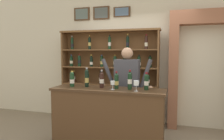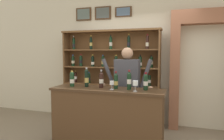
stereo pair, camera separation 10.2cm
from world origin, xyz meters
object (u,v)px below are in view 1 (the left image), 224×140
Objects in this scene: shopkeeper at (127,83)px; wine_glass_spare at (136,83)px; tasting_bottle_bianco at (87,78)px; tasting_counter at (108,119)px; tasting_bottle_vin_santo at (102,80)px; wine_shelf at (109,75)px; tasting_bottle_rosso at (72,79)px; tasting_bottle_super_tuscan at (130,80)px; tasting_bottle_prosecco at (146,81)px; tasting_bottle_chianti at (116,81)px; wine_glass_center at (113,83)px.

wine_glass_spare is at bearing -65.18° from shopkeeper.
tasting_counter is at bearing -7.97° from tasting_bottle_bianco.
tasting_counter is 6.17× the size of tasting_bottle_vin_santo.
wine_shelf is 13.93× the size of wine_glass_spare.
tasting_bottle_super_tuscan reaches higher than tasting_bottle_rosso.
tasting_bottle_super_tuscan reaches higher than tasting_counter.
tasting_bottle_prosecco is (0.99, -1.24, 0.06)m from wine_shelf.
tasting_bottle_rosso is 0.78m from tasting_bottle_chianti.
tasting_bottle_chianti is (0.78, 0.02, -0.01)m from tasting_bottle_rosso.
tasting_bottle_chianti reaches higher than wine_glass_spare.
tasting_bottle_bianco is 1.09× the size of tasting_bottle_vin_santo.
tasting_bottle_prosecco is (0.40, -0.43, 0.10)m from shopkeeper.
tasting_bottle_prosecco reaches higher than wine_glass_spare.
tasting_counter is 6.60× the size of tasting_bottle_chianti.
wine_glass_spare is at bearing -20.63° from tasting_bottle_chianti.
tasting_counter is at bearing -170.08° from tasting_bottle_chianti.
tasting_counter is at bearing 167.85° from wine_glass_spare.
tasting_bottle_bianco is 2.03× the size of wine_glass_spare.
tasting_bottle_bianco reaches higher than tasting_bottle_chianti.
tasting_bottle_bianco reaches higher than tasting_bottle_vin_santo.
tasting_bottle_vin_santo is at bearing 166.13° from wine_glass_spare.
wine_glass_center is at bearing -70.44° from wine_shelf.
tasting_bottle_prosecco is (0.47, 0.02, 0.01)m from tasting_bottle_chianti.
tasting_bottle_rosso is at bearing -178.64° from tasting_bottle_chianti.
tasting_bottle_bianco is (-0.01, -1.23, 0.08)m from wine_shelf.
wine_shelf is 8.32× the size of tasting_bottle_rosso.
tasting_bottle_chianti is 0.11m from wine_glass_center.
tasting_bottle_rosso is 1.00m from tasting_bottle_super_tuscan.
wine_glass_center is (-0.03, -0.10, -0.03)m from tasting_bottle_chianti.
tasting_bottle_vin_santo reaches higher than tasting_counter.
wine_glass_spare is at bearing -4.26° from wine_glass_center.
tasting_bottle_chianti is at bearing 9.92° from tasting_counter.
wine_glass_spare is (0.87, -0.16, -0.03)m from tasting_bottle_bianco.
tasting_bottle_rosso is 0.26m from tasting_bottle_bianco.
tasting_bottle_vin_santo is 2.14× the size of wine_glass_center.
tasting_bottle_bianco is at bearing -90.43° from wine_shelf.
tasting_bottle_super_tuscan is (0.15, -0.46, 0.12)m from shopkeeper.
tasting_bottle_super_tuscan reaches higher than tasting_bottle_chianti.
tasting_counter is 11.44× the size of wine_glass_spare.
tasting_bottle_vin_santo is 0.26m from tasting_bottle_chianti.
shopkeeper is at bearing 107.76° from tasting_bottle_super_tuscan.
tasting_bottle_vin_santo is 0.73m from tasting_bottle_prosecco.
tasting_bottle_super_tuscan is at bearing -2.67° from tasting_bottle_vin_santo.
tasting_bottle_prosecco is (1.00, -0.00, -0.02)m from tasting_bottle_bianco.
tasting_counter is at bearing -20.82° from tasting_bottle_vin_santo.
tasting_bottle_bianco is 0.75m from tasting_bottle_super_tuscan.
tasting_bottle_vin_santo is at bearing 4.11° from tasting_bottle_rosso.
tasting_bottle_vin_santo is (-0.12, 0.04, 0.65)m from tasting_counter.
tasting_bottle_bianco is 1.18× the size of tasting_bottle_prosecco.
wine_glass_spare is at bearing -5.64° from tasting_bottle_rosso.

